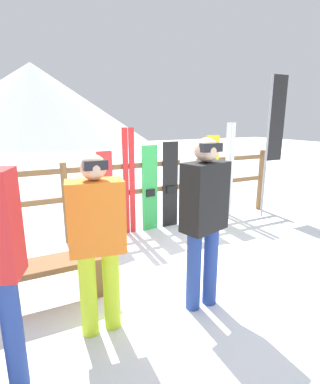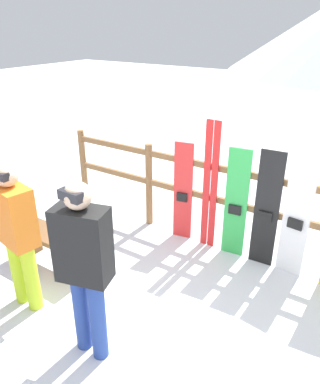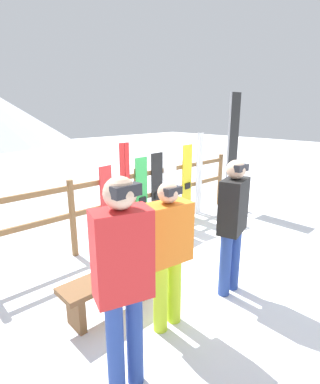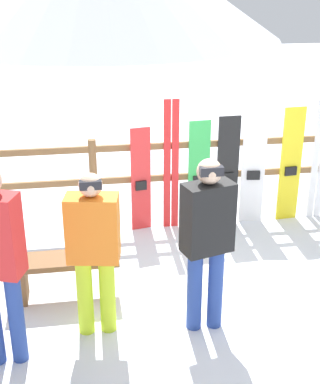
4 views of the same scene
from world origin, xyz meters
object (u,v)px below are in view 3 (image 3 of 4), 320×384
Objects in this scene: bench at (109,285)px; snowboard_green at (142,197)px; ski_pair_red at (125,193)px; snowboard_yellow at (187,182)px; person_orange at (168,248)px; ski_pair_white at (199,174)px; snowboard_black_stripe at (157,192)px; rental_flag at (232,138)px; snowboard_red at (107,207)px; snowboard_white at (170,188)px; person_black at (233,219)px; person_red at (123,274)px.

bench is 0.79× the size of snowboard_green.
ski_pair_red is 1.20× the size of snowboard_green.
bench is at bearing -153.82° from snowboard_yellow.
person_orange is 0.89× the size of ski_pair_white.
snowboard_black_stripe is at bearing 0.01° from snowboard_green.
snowboard_yellow is (2.67, 2.09, -0.13)m from person_orange.
person_orange reaches higher than bench.
ski_pair_red is 2.87m from rental_flag.
rental_flag is (2.38, -0.29, 0.92)m from snowboard_green.
snowboard_yellow reaches higher than snowboard_red.
person_orange is 3.01m from snowboard_white.
snowboard_yellow is at bearing 0.00° from snowboard_black_stripe.
person_black is at bearing -117.85° from snowboard_white.
person_orange is at bearing -145.68° from ski_pair_white.
rental_flag is (2.00, -0.29, 0.90)m from snowboard_black_stripe.
ski_pair_white reaches higher than snowboard_green.
rental_flag reaches higher than snowboard_red.
person_red is at bearing -155.30° from rental_flag.
person_red is at bearing -127.57° from ski_pair_red.
snowboard_red is 0.77× the size of ski_pair_white.
ski_pair_white is at bearing 23.49° from bench.
snowboard_black_stripe is at bearing 34.64° from bench.
ski_pair_white is (3.86, 2.40, -0.17)m from person_red.
snowboard_red is 3.29m from rental_flag.
person_red is 1.22× the size of snowboard_black_stripe.
person_orange reaches higher than snowboard_green.
ski_pair_red is 1.10× the size of snowboard_yellow.
ski_pair_red is 0.39m from snowboard_green.
person_red is at bearing -132.68° from snowboard_green.
snowboard_green is 0.55× the size of rental_flag.
ski_pair_white reaches higher than snowboard_red.
person_black is 2.23m from snowboard_red.
ski_pair_white is (0.40, 0.00, 0.11)m from snowboard_yellow.
ski_pair_red is at bearing 46.93° from bench.
snowboard_black_stripe is (2.12, 1.46, 0.41)m from bench.
snowboard_black_stripe is 0.35m from snowboard_white.
snowboard_yellow is (0.51, 0.00, 0.03)m from snowboard_white.
person_red reaches higher than person_orange.
bench is 0.76× the size of snowboard_black_stripe.
snowboard_yellow is (1.67, 2.19, -0.20)m from person_black.
person_red is at bearing -145.21° from snowboard_yellow.
person_orange is 2.35m from ski_pair_red.
person_orange is 1.01m from person_black.
ski_pair_red is at bearing 179.88° from snowboard_yellow.
ski_pair_red reaches higher than bench.
rental_flag is (0.74, -0.29, 0.74)m from ski_pair_white.
snowboard_green is 0.97× the size of snowboard_black_stripe.
person_red reaches higher than snowboard_red.
person_black reaches higher than snowboard_red.
snowboard_black_stripe is at bearing -0.26° from ski_pair_red.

